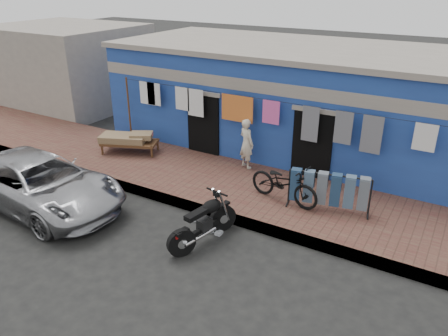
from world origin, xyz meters
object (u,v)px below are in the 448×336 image
motorcycle (203,221)px  jeans_rack (329,191)px  charpoy (130,143)px  bicycle (284,179)px  seated_person (247,143)px  car (40,182)px

motorcycle → jeans_rack: size_ratio=0.86×
charpoy → jeans_rack: size_ratio=0.98×
motorcycle → charpoy: size_ratio=0.87×
jeans_rack → bicycle: bearing=-170.0°
seated_person → jeans_rack: 3.08m
charpoy → motorcycle: bearing=-31.3°
bicycle → car: bearing=128.5°
motorcycle → jeans_rack: jeans_rack is taller
car → charpoy: size_ratio=2.38×
seated_person → charpoy: 3.80m
bicycle → charpoy: size_ratio=0.93×
charpoy → jeans_rack: (6.51, -0.36, 0.17)m
car → bicycle: bicycle is taller
bicycle → jeans_rack: bicycle is taller
bicycle → jeans_rack: size_ratio=0.92×
jeans_rack → motorcycle: bearing=-129.6°
car → motorcycle: car is taller
motorcycle → jeans_rack: bearing=60.4°
bicycle → motorcycle: (-0.93, -2.21, -0.31)m
bicycle → charpoy: 5.49m
car → charpoy: bearing=5.5°
motorcycle → jeans_rack: 3.12m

